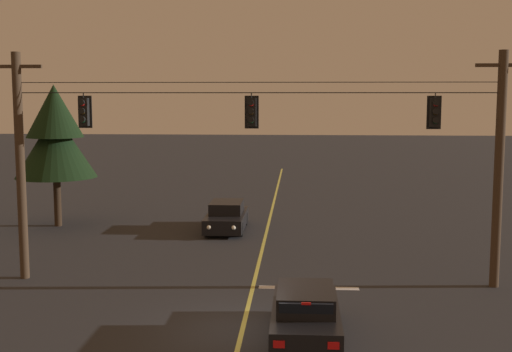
{
  "coord_description": "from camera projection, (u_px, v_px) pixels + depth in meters",
  "views": [
    {
      "loc": [
        1.57,
        -18.13,
        6.56
      ],
      "look_at": [
        0.0,
        5.83,
        3.63
      ],
      "focal_mm": 47.39,
      "sensor_mm": 36.0,
      "label": 1
    }
  ],
  "objects": [
    {
      "name": "signal_span_assembly",
      "position": [
        254.0,
        164.0,
        23.14
      ],
      "size": [
        18.26,
        0.32,
        7.99
      ],
      "color": "#423021",
      "rests_on": "ground"
    },
    {
      "name": "car_waiting_near_lane",
      "position": [
        306.0,
        314.0,
        18.19
      ],
      "size": [
        1.8,
        4.33,
        1.39
      ],
      "color": "black",
      "rests_on": "ground"
    },
    {
      "name": "traffic_light_leftmost",
      "position": [
        84.0,
        112.0,
        23.29
      ],
      "size": [
        0.48,
        0.41,
        1.22
      ],
      "color": "black"
    },
    {
      "name": "traffic_light_left_inner",
      "position": [
        251.0,
        112.0,
        22.91
      ],
      "size": [
        0.48,
        0.41,
        1.22
      ],
      "color": "black"
    },
    {
      "name": "traffic_light_centre",
      "position": [
        435.0,
        112.0,
        22.51
      ],
      "size": [
        0.48,
        0.41,
        1.22
      ],
      "color": "black"
    },
    {
      "name": "lane_centre_stripe",
      "position": [
        263.0,
        244.0,
        29.59
      ],
      "size": [
        0.14,
        60.0,
        0.01
      ],
      "primitive_type": "cube",
      "color": "#D1C64C",
      "rests_on": "ground"
    },
    {
      "name": "stop_bar_paint",
      "position": [
        309.0,
        288.0,
        22.93
      ],
      "size": [
        3.4,
        0.36,
        0.01
      ],
      "primitive_type": "cube",
      "color": "silver",
      "rests_on": "ground"
    },
    {
      "name": "tree_verge_near",
      "position": [
        55.0,
        136.0,
        33.16
      ],
      "size": [
        3.97,
        3.97,
        7.01
      ],
      "color": "#332316",
      "rests_on": "ground"
    },
    {
      "name": "ground_plane",
      "position": [
        242.0,
        330.0,
        18.86
      ],
      "size": [
        180.0,
        180.0,
        0.0
      ],
      "primitive_type": "plane",
      "color": "#28282B"
    },
    {
      "name": "car_oncoming_lead",
      "position": [
        227.0,
        217.0,
        32.56
      ],
      "size": [
        1.8,
        4.42,
        1.39
      ],
      "color": "black",
      "rests_on": "ground"
    }
  ]
}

